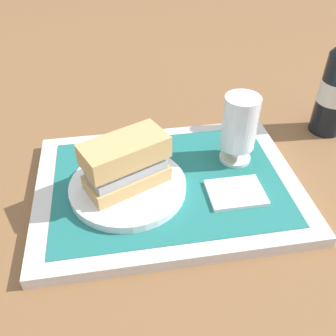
% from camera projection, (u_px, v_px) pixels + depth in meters
% --- Properties ---
extents(ground_plane, '(3.00, 3.00, 0.00)m').
position_uv_depth(ground_plane, '(168.00, 190.00, 0.64)').
color(ground_plane, brown).
extents(tray, '(0.44, 0.32, 0.02)m').
position_uv_depth(tray, '(168.00, 186.00, 0.63)').
color(tray, silver).
rests_on(tray, ground_plane).
extents(placemat, '(0.38, 0.27, 0.00)m').
position_uv_depth(placemat, '(168.00, 181.00, 0.62)').
color(placemat, '#1E6B66').
rests_on(placemat, tray).
extents(plate, '(0.19, 0.19, 0.01)m').
position_uv_depth(plate, '(128.00, 186.00, 0.60)').
color(plate, white).
rests_on(plate, placemat).
extents(sandwich, '(0.14, 0.11, 0.08)m').
position_uv_depth(sandwich, '(128.00, 162.00, 0.57)').
color(sandwich, tan).
rests_on(sandwich, plate).
extents(beer_glass, '(0.06, 0.06, 0.12)m').
position_uv_depth(beer_glass, '(239.00, 127.00, 0.63)').
color(beer_glass, silver).
rests_on(beer_glass, placemat).
extents(napkin_folded, '(0.09, 0.07, 0.01)m').
position_uv_depth(napkin_folded, '(236.00, 193.00, 0.60)').
color(napkin_folded, white).
rests_on(napkin_folded, placemat).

